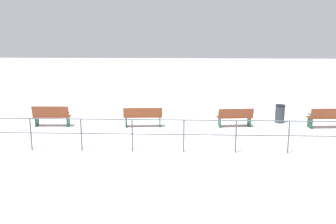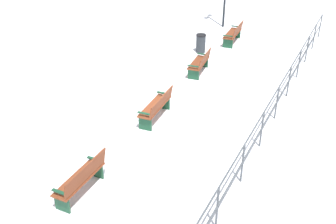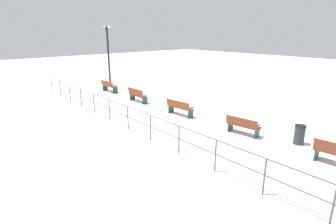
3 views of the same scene
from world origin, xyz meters
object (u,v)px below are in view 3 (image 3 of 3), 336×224
Objects in this scene: lamppost_middle at (108,50)px; trash_bin at (299,135)px; bench_fifth at (109,86)px; bench_third at (180,107)px; bench_fourth at (137,95)px; bench_second at (243,125)px.

lamppost_middle is 16.31m from trash_bin.
lamppost_middle is (1.39, 2.32, 2.47)m from bench_fifth.
bench_third reaches higher than trash_bin.
lamppost_middle reaches higher than bench_fourth.
bench_second is at bearing -91.27° from bench_fifth.
bench_second is 0.94× the size of bench_fifth.
lamppost_middle reaches higher than trash_bin.
bench_fifth is (0.02, 7.79, 0.01)m from bench_third.
bench_fourth is at bearing -103.51° from lamppost_middle.
bench_second is 0.32× the size of lamppost_middle.
lamppost_middle is (1.23, 14.01, 2.51)m from bench_second.
bench_fifth is (0.11, 3.89, -0.00)m from bench_fourth.
bench_third is 1.02× the size of bench_fifth.
lamppost_middle reaches higher than bench_second.
bench_second is 0.99× the size of bench_fourth.
lamppost_middle is (1.49, 6.22, 2.47)m from bench_fourth.
bench_fourth is (-0.09, 3.90, 0.01)m from bench_third.
bench_third is 0.34× the size of lamppost_middle.
bench_second is at bearing 112.37° from trash_bin.
bench_second is at bearing -89.60° from bench_fourth.
lamppost_middle is at bearing 88.71° from trash_bin.
bench_second is 3.90m from bench_third.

